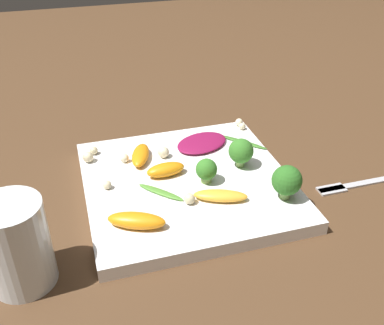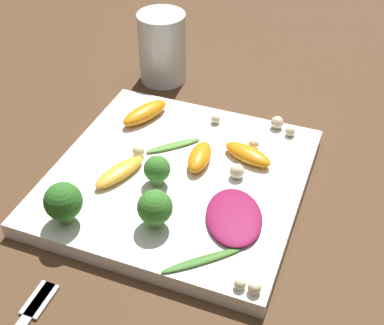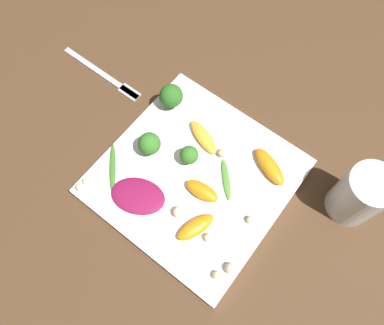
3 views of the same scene
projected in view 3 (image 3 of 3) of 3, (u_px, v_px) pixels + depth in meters
name	position (u px, v px, depth m)	size (l,w,h in m)	color
ground_plane	(195.00, 180.00, 0.65)	(2.40, 2.40, 0.00)	#4C331E
plate	(195.00, 177.00, 0.64)	(0.30, 0.30, 0.02)	white
drinking_glass	(360.00, 195.00, 0.58)	(0.07, 0.07, 0.11)	white
fork	(109.00, 78.00, 0.73)	(0.19, 0.02, 0.01)	#B2B2B7
radicchio_leaf_0	(138.00, 196.00, 0.61)	(0.11, 0.09, 0.01)	maroon
orange_segment_0	(270.00, 166.00, 0.63)	(0.08, 0.05, 0.02)	orange
orange_segment_1	(203.00, 137.00, 0.65)	(0.08, 0.05, 0.01)	#FCAD33
orange_segment_2	(202.00, 191.00, 0.61)	(0.06, 0.03, 0.02)	orange
orange_segment_3	(195.00, 227.00, 0.59)	(0.05, 0.07, 0.02)	orange
broccoli_floret_0	(189.00, 155.00, 0.62)	(0.03, 0.03, 0.04)	#7A9E51
broccoli_floret_1	(171.00, 96.00, 0.66)	(0.04, 0.04, 0.05)	#7A9E51
broccoli_floret_2	(149.00, 144.00, 0.63)	(0.04, 0.04, 0.05)	#84AD5B
arugula_sprig_0	(113.00, 168.00, 0.63)	(0.07, 0.07, 0.00)	#3D7528
arugula_sprig_1	(226.00, 179.00, 0.63)	(0.06, 0.06, 0.00)	#518E33
macadamia_nut_0	(231.00, 268.00, 0.56)	(0.02, 0.02, 0.02)	beige
macadamia_nut_1	(217.00, 275.00, 0.56)	(0.01, 0.01, 0.01)	beige
macadamia_nut_2	(222.00, 153.00, 0.64)	(0.02, 0.02, 0.02)	beige
macadamia_nut_3	(80.00, 187.00, 0.62)	(0.01, 0.01, 0.01)	beige
macadamia_nut_4	(208.00, 238.00, 0.58)	(0.01, 0.01, 0.01)	beige
macadamia_nut_5	(250.00, 220.00, 0.59)	(0.01, 0.01, 0.01)	beige
macadamia_nut_6	(86.00, 181.00, 0.62)	(0.01, 0.01, 0.01)	beige
macadamia_nut_7	(178.00, 212.00, 0.60)	(0.02, 0.02, 0.02)	beige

